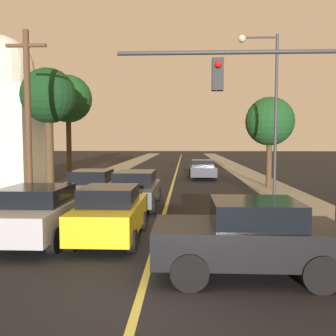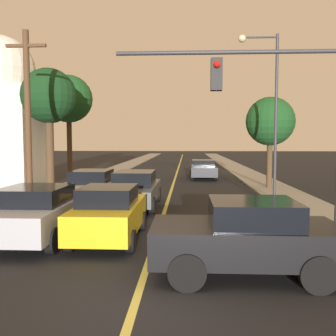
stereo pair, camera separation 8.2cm
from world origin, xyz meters
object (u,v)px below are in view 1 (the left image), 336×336
object	(u,v)px
car_far_oncoming	(202,169)
streetlamp_right	(267,95)
tree_left_near	(48,97)
domed_building_left	(1,115)
utility_pole_left	(28,117)
tree_left_far	(68,100)
car_near_lane_second	(136,189)
car_near_lane_front	(111,213)
car_crossing_right	(249,236)
car_outer_lane_second	(93,186)
tree_right_near	(270,122)
traffic_signal_mast	(282,102)
car_outer_lane_front	(39,212)

from	to	relation	value
car_far_oncoming	streetlamp_right	world-z (taller)	streetlamp_right
tree_left_near	domed_building_left	size ratio (longest dim) A/B	0.70
utility_pole_left	tree_left_far	size ratio (longest dim) A/B	1.02
car_near_lane_second	tree_left_far	size ratio (longest dim) A/B	0.72
car_near_lane_front	car_crossing_right	world-z (taller)	car_crossing_right
car_outer_lane_second	utility_pole_left	distance (m)	4.34
tree_left_far	domed_building_left	size ratio (longest dim) A/B	0.74
car_near_lane_front	car_near_lane_second	size ratio (longest dim) A/B	0.79
car_near_lane_front	streetlamp_right	size ratio (longest dim) A/B	0.51
streetlamp_right	tree_left_near	world-z (taller)	streetlamp_right
car_outer_lane_second	car_crossing_right	distance (m)	10.69
car_crossing_right	utility_pole_left	bearing A→B (deg)	48.92
utility_pole_left	domed_building_left	world-z (taller)	domed_building_left
car_crossing_right	tree_right_near	distance (m)	15.49
utility_pole_left	tree_right_near	distance (m)	13.87
car_outer_lane_second	car_crossing_right	bearing A→B (deg)	-57.94
car_outer_lane_second	tree_left_near	distance (m)	5.60
car_crossing_right	tree_left_near	bearing A→B (deg)	37.02
tree_left_far	tree_left_near	bearing A→B (deg)	-85.34
streetlamp_right	domed_building_left	xyz separation A→B (m)	(-15.42, 4.77, -0.53)
car_near_lane_second	tree_right_near	world-z (taller)	tree_right_near
tree_left_far	tree_right_near	xyz separation A→B (m)	(12.48, -0.92, -1.48)
traffic_signal_mast	tree_left_near	size ratio (longest dim) A/B	0.98
car_near_lane_second	streetlamp_right	world-z (taller)	streetlamp_right
tree_left_near	domed_building_left	bearing A→B (deg)	139.42
car_crossing_right	car_near_lane_second	bearing A→B (deg)	23.39
traffic_signal_mast	streetlamp_right	size ratio (longest dim) A/B	0.82
car_outer_lane_front	car_near_lane_second	bearing A→B (deg)	69.18
traffic_signal_mast	car_near_lane_front	bearing A→B (deg)	-179.81
car_outer_lane_second	tree_left_near	world-z (taller)	tree_left_near
traffic_signal_mast	car_outer_lane_second	bearing A→B (deg)	137.92
streetlamp_right	tree_left_near	size ratio (longest dim) A/B	1.20
car_outer_lane_front	streetlamp_right	world-z (taller)	streetlamp_right
car_near_lane_second	tree_left_near	xyz separation A→B (m)	(-4.90, 3.00, 4.34)
car_far_oncoming	tree_right_near	bearing A→B (deg)	120.72
car_outer_lane_front	traffic_signal_mast	world-z (taller)	traffic_signal_mast
car_outer_lane_front	car_outer_lane_second	distance (m)	6.40
car_outer_lane_second	traffic_signal_mast	xyz separation A→B (m)	(7.01, -6.33, 3.19)
car_far_oncoming	traffic_signal_mast	size ratio (longest dim) A/B	0.76
car_outer_lane_front	utility_pole_left	distance (m)	5.36
car_near_lane_second	utility_pole_left	xyz separation A→B (m)	(-4.06, -1.58, 3.03)
car_near_lane_second	domed_building_left	size ratio (longest dim) A/B	0.54
car_far_oncoming	tree_left_near	xyz separation A→B (m)	(-8.42, -9.72, 4.41)
streetlamp_right	tree_left_far	distance (m)	12.58
tree_left_near	car_near_lane_front	bearing A→B (deg)	-60.05
car_near_lane_front	car_outer_lane_second	size ratio (longest dim) A/B	0.87
tree_right_near	domed_building_left	bearing A→B (deg)	178.96
car_outer_lane_second	streetlamp_right	size ratio (longest dim) A/B	0.58
traffic_signal_mast	car_far_oncoming	bearing A→B (deg)	94.35
traffic_signal_mast	streetlamp_right	bearing A→B (deg)	80.95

